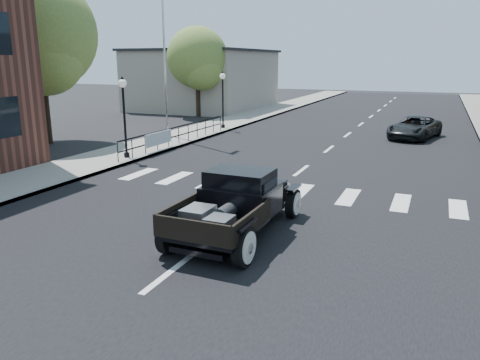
% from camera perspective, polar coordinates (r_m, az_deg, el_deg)
% --- Properties ---
extents(ground, '(120.00, 120.00, 0.00)m').
position_cam_1_polar(ground, '(12.35, -1.37, -5.80)').
color(ground, black).
rests_on(ground, ground).
extents(road, '(14.00, 80.00, 0.02)m').
position_cam_1_polar(road, '(26.35, 12.19, 4.78)').
color(road, black).
rests_on(road, ground).
extents(road_markings, '(12.00, 60.00, 0.06)m').
position_cam_1_polar(road_markings, '(21.54, 9.63, 2.77)').
color(road_markings, silver).
rests_on(road_markings, ground).
extents(sidewalk_left, '(3.00, 80.00, 0.15)m').
position_cam_1_polar(sidewalk_left, '(29.11, -4.53, 6.07)').
color(sidewalk_left, gray).
rests_on(sidewalk_left, ground).
extents(low_building_left, '(10.00, 12.00, 5.00)m').
position_cam_1_polar(low_building_left, '(43.37, -4.34, 12.02)').
color(low_building_left, '#A09586').
rests_on(low_building_left, ground).
extents(railing, '(0.08, 10.00, 1.00)m').
position_cam_1_polar(railing, '(24.12, -7.48, 5.65)').
color(railing, black).
rests_on(railing, sidewalk_left).
extents(banner, '(0.04, 2.20, 0.60)m').
position_cam_1_polar(banner, '(22.43, -9.86, 4.39)').
color(banner, silver).
rests_on(banner, sidewalk_left).
extents(lamp_post_b, '(0.36, 0.36, 3.47)m').
position_cam_1_polar(lamp_post_b, '(20.81, -13.90, 7.42)').
color(lamp_post_b, black).
rests_on(lamp_post_b, sidewalk_left).
extents(lamp_post_c, '(0.36, 0.36, 3.47)m').
position_cam_1_polar(lamp_post_c, '(29.40, -2.11, 9.74)').
color(lamp_post_c, black).
rests_on(lamp_post_c, sidewalk_left).
extents(flagpole, '(0.12, 0.12, 12.90)m').
position_cam_1_polar(flagpole, '(26.64, -9.38, 19.23)').
color(flagpole, silver).
rests_on(flagpole, sidewalk_left).
extents(big_tree_near, '(5.77, 5.77, 8.47)m').
position_cam_1_polar(big_tree_near, '(26.41, -23.08, 13.22)').
color(big_tree_near, olive).
rests_on(big_tree_near, ground).
extents(big_tree_far, '(4.62, 4.62, 6.79)m').
position_cam_1_polar(big_tree_far, '(36.87, -5.18, 12.98)').
color(big_tree_far, olive).
rests_on(big_tree_far, ground).
extents(hotrod_pickup, '(2.33, 4.85, 1.67)m').
position_cam_1_polar(hotrod_pickup, '(11.58, -0.41, -2.82)').
color(hotrod_pickup, black).
rests_on(hotrod_pickup, ground).
extents(second_car, '(3.04, 4.74, 1.22)m').
position_cam_1_polar(second_car, '(28.01, 20.51, 5.98)').
color(second_car, black).
rests_on(second_car, ground).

